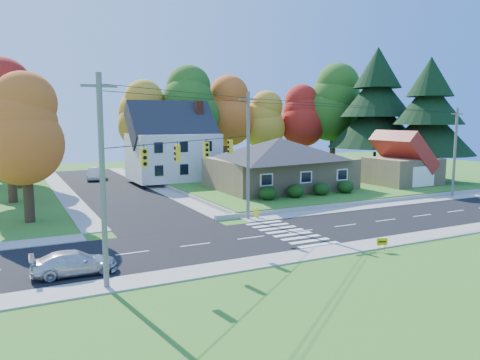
# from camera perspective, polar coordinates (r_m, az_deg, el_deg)

# --- Properties ---
(ground) EXTENTS (120.00, 120.00, 0.00)m
(ground) POSITION_cam_1_polar(r_m,az_deg,el_deg) (33.62, 7.42, -6.24)
(ground) COLOR #3D7923
(road_main) EXTENTS (90.00, 8.00, 0.02)m
(road_main) POSITION_cam_1_polar(r_m,az_deg,el_deg) (33.62, 7.42, -6.22)
(road_main) COLOR black
(road_main) RESTS_ON ground
(road_cross) EXTENTS (8.00, 44.00, 0.02)m
(road_cross) POSITION_cam_1_polar(r_m,az_deg,el_deg) (54.57, -15.44, -1.12)
(road_cross) COLOR black
(road_cross) RESTS_ON ground
(sidewalk_north) EXTENTS (90.00, 2.00, 0.08)m
(sidewalk_north) POSITION_cam_1_polar(r_m,az_deg,el_deg) (37.74, 3.15, -4.60)
(sidewalk_north) COLOR #9C9A90
(sidewalk_north) RESTS_ON ground
(sidewalk_south) EXTENTS (90.00, 2.00, 0.08)m
(sidewalk_south) POSITION_cam_1_polar(r_m,az_deg,el_deg) (29.75, 12.88, -8.11)
(sidewalk_south) COLOR #9C9A90
(sidewalk_south) RESTS_ON ground
(lawn) EXTENTS (30.00, 30.00, 0.50)m
(lawn) POSITION_cam_1_polar(r_m,az_deg,el_deg) (57.86, 6.43, -0.18)
(lawn) COLOR #3D7923
(lawn) RESTS_ON ground
(ranch_house) EXTENTS (14.60, 10.60, 5.40)m
(ranch_house) POSITION_cam_1_polar(r_m,az_deg,el_deg) (50.66, 4.83, 2.18)
(ranch_house) COLOR tan
(ranch_house) RESTS_ON lawn
(colonial_house) EXTENTS (10.40, 8.40, 9.60)m
(colonial_house) POSITION_cam_1_polar(r_m,az_deg,el_deg) (58.09, -8.18, 4.12)
(colonial_house) COLOR silver
(colonial_house) RESTS_ON lawn
(garage) EXTENTS (7.30, 6.30, 4.60)m
(garage) POSITION_cam_1_polar(r_m,az_deg,el_deg) (56.37, 19.24, 1.90)
(garage) COLOR tan
(garage) RESTS_ON lawn
(hedge_row) EXTENTS (10.70, 1.70, 1.27)m
(hedge_row) POSITION_cam_1_polar(r_m,az_deg,el_deg) (45.50, 8.35, -1.18)
(hedge_row) COLOR #163A10
(hedge_row) RESTS_ON lawn
(traffic_infrastructure) EXTENTS (38.10, 10.66, 10.00)m
(traffic_infrastructure) POSITION_cam_1_polar(r_m,az_deg,el_deg) (33.82, 6.07, 2.71)
(traffic_infrastructure) COLOR #666059
(traffic_infrastructure) RESTS_ON ground
(tree_lot_0) EXTENTS (6.72, 6.72, 12.51)m
(tree_lot_0) POSITION_cam_1_polar(r_m,az_deg,el_deg) (63.15, -11.77, 7.68)
(tree_lot_0) COLOR #3F2A19
(tree_lot_0) RESTS_ON lawn
(tree_lot_1) EXTENTS (7.84, 7.84, 14.60)m
(tree_lot_1) POSITION_cam_1_polar(r_m,az_deg,el_deg) (64.05, -6.31, 8.96)
(tree_lot_1) COLOR #3F2A19
(tree_lot_1) RESTS_ON lawn
(tree_lot_2) EXTENTS (7.28, 7.28, 13.56)m
(tree_lot_2) POSITION_cam_1_polar(r_m,az_deg,el_deg) (67.28, -1.76, 8.37)
(tree_lot_2) COLOR #3F2A19
(tree_lot_2) RESTS_ON lawn
(tree_lot_3) EXTENTS (6.16, 6.16, 11.47)m
(tree_lot_3) POSITION_cam_1_polar(r_m,az_deg,el_deg) (69.15, 3.14, 7.26)
(tree_lot_3) COLOR #3F2A19
(tree_lot_3) RESTS_ON lawn
(tree_lot_4) EXTENTS (6.72, 6.72, 12.51)m
(tree_lot_4) POSITION_cam_1_polar(r_m,az_deg,el_deg) (71.50, 7.76, 7.74)
(tree_lot_4) COLOR #3F2A19
(tree_lot_4) RESTS_ON lawn
(tree_lot_5) EXTENTS (8.40, 8.40, 15.64)m
(tree_lot_5) POSITION_cam_1_polar(r_m,az_deg,el_deg) (72.28, 11.35, 9.21)
(tree_lot_5) COLOR #3F2A19
(tree_lot_5) RESTS_ON lawn
(conifer_east_a) EXTENTS (12.80, 12.80, 16.96)m
(conifer_east_a) POSITION_cam_1_polar(r_m,az_deg,el_deg) (66.81, 16.29, 8.45)
(conifer_east_a) COLOR #3F2A19
(conifer_east_a) RESTS_ON lawn
(conifer_east_b) EXTENTS (11.20, 11.20, 14.84)m
(conifer_east_b) POSITION_cam_1_polar(r_m,az_deg,el_deg) (61.91, 22.02, 7.28)
(conifer_east_b) COLOR #3F2A19
(conifer_east_b) RESTS_ON lawn
(tree_west_0) EXTENTS (6.16, 6.16, 11.47)m
(tree_west_0) POSITION_cam_1_polar(r_m,az_deg,el_deg) (39.01, -24.77, 5.65)
(tree_west_0) COLOR #3F2A19
(tree_west_0) RESTS_ON ground
(tree_west_1) EXTENTS (7.28, 7.28, 13.56)m
(tree_west_1) POSITION_cam_1_polar(r_m,az_deg,el_deg) (48.98, -26.48, 7.33)
(tree_west_1) COLOR #3F2A19
(tree_west_1) RESTS_ON ground
(tree_west_2) EXTENTS (6.72, 6.72, 12.51)m
(tree_west_2) POSITION_cam_1_polar(r_m,az_deg,el_deg) (58.99, -25.54, 6.65)
(tree_west_2) COLOR #3F2A19
(tree_west_2) RESTS_ON ground
(silver_sedan) EXTENTS (4.29, 1.84, 1.23)m
(silver_sedan) POSITION_cam_1_polar(r_m,az_deg,el_deg) (25.68, -19.55, -9.49)
(silver_sedan) COLOR silver
(silver_sedan) RESTS_ON road_main
(white_car) EXTENTS (3.04, 5.13, 1.60)m
(white_car) POSITION_cam_1_polar(r_m,az_deg,el_deg) (63.68, -17.19, 0.75)
(white_car) COLOR silver
(white_car) RESTS_ON road_cross
(fire_hydrant) EXTENTS (0.51, 0.40, 0.90)m
(fire_hydrant) POSITION_cam_1_polar(r_m,az_deg,el_deg) (37.56, 2.02, -4.05)
(fire_hydrant) COLOR yellow
(fire_hydrant) RESTS_ON ground
(yard_sign) EXTENTS (0.61, 0.30, 0.82)m
(yard_sign) POSITION_cam_1_polar(r_m,az_deg,el_deg) (29.61, 16.94, -7.24)
(yard_sign) COLOR black
(yard_sign) RESTS_ON ground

